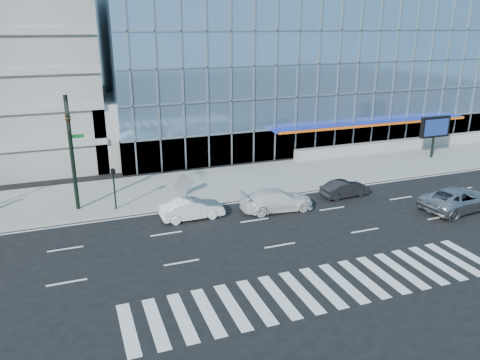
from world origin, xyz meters
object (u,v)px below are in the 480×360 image
(ped_signal_post, at_px, (114,182))
(white_sedan, at_px, (192,209))
(dark_sedan, at_px, (345,189))
(traffic_signal, at_px, (69,129))
(tilted_panel, at_px, (183,184))
(white_suv, at_px, (277,200))
(silver_suv, at_px, (459,199))
(marquee_sign, at_px, (435,128))

(ped_signal_post, height_order, white_sedan, ped_signal_post)
(white_sedan, relative_size, dark_sedan, 1.11)
(traffic_signal, xyz_separation_m, white_sedan, (7.18, -2.77, -5.46))
(dark_sedan, bearing_deg, tilted_panel, 65.17)
(white_sedan, bearing_deg, tilted_panel, -7.60)
(white_suv, relative_size, dark_sedan, 1.35)
(silver_suv, xyz_separation_m, white_sedan, (-18.00, 5.15, -0.11))
(traffic_signal, distance_m, marquee_sign, 33.32)
(white_sedan, relative_size, tilted_panel, 3.30)
(traffic_signal, distance_m, ped_signal_post, 4.75)
(marquee_sign, height_order, white_suv, marquee_sign)
(traffic_signal, bearing_deg, white_suv, -14.53)
(white_suv, height_order, dark_sedan, white_suv)
(ped_signal_post, relative_size, white_sedan, 0.70)
(ped_signal_post, xyz_separation_m, white_sedan, (4.68, -3.14, -1.44))
(traffic_signal, distance_m, white_sedan, 9.43)
(marquee_sign, bearing_deg, ped_signal_post, -174.29)
(white_sedan, bearing_deg, marquee_sign, -77.70)
(silver_suv, bearing_deg, marquee_sign, -41.68)
(marquee_sign, relative_size, white_sedan, 0.93)
(silver_suv, bearing_deg, white_suv, 62.33)
(tilted_panel, bearing_deg, dark_sedan, -29.33)
(marquee_sign, distance_m, silver_suv, 13.96)
(white_suv, height_order, white_sedan, white_suv)
(traffic_signal, bearing_deg, dark_sedan, -8.22)
(white_suv, distance_m, dark_sedan, 6.04)
(marquee_sign, relative_size, dark_sedan, 1.04)
(dark_sedan, relative_size, tilted_panel, 2.97)
(tilted_panel, bearing_deg, traffic_signal, -178.34)
(ped_signal_post, height_order, marquee_sign, marquee_sign)
(ped_signal_post, xyz_separation_m, silver_suv, (22.68, -8.29, -1.32))
(ped_signal_post, distance_m, dark_sedan, 17.04)
(ped_signal_post, xyz_separation_m, marquee_sign, (30.50, 3.05, 0.93))
(traffic_signal, xyz_separation_m, marquee_sign, (33.00, 3.42, -3.10))
(traffic_signal, height_order, white_suv, traffic_signal)
(marquee_sign, height_order, tilted_panel, marquee_sign)
(white_suv, xyz_separation_m, tilted_panel, (-5.52, 4.88, 0.31))
(marquee_sign, xyz_separation_m, white_suv, (-19.82, -6.84, -2.31))
(traffic_signal, distance_m, silver_suv, 26.93)
(white_sedan, bearing_deg, silver_suv, -107.16)
(traffic_signal, distance_m, dark_sedan, 20.15)
(white_suv, xyz_separation_m, dark_sedan, (6.00, 0.65, -0.12))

